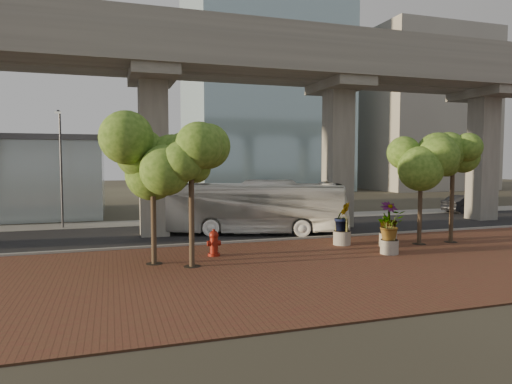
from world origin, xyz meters
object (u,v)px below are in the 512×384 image
object	(u,v)px
transit_bus	(250,208)
fire_hydrant	(214,243)
parked_car	(466,204)
planter_front	(390,227)

from	to	relation	value
transit_bus	fire_hydrant	world-z (taller)	transit_bus
transit_bus	parked_car	size ratio (longest dim) A/B	2.61
parked_car	planter_front	size ratio (longest dim) A/B	2.13
parked_car	planter_front	world-z (taller)	planter_front
transit_bus	parked_car	distance (m)	21.34
parked_car	fire_hydrant	size ratio (longest dim) A/B	3.57
parked_car	planter_front	xyz separation A→B (m)	(-16.25, -12.97, 0.59)
transit_bus	planter_front	size ratio (longest dim) A/B	5.58
parked_car	planter_front	distance (m)	20.80
fire_hydrant	planter_front	xyz separation A→B (m)	(7.95, -2.06, 0.66)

